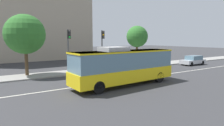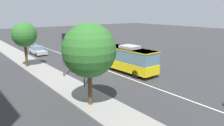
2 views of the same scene
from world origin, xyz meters
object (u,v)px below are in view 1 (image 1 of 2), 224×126
street_tree_kerbside_left (25,34)px  street_tree_kerbside_centre (137,37)px  traffic_light_near_corner (102,44)px  sedan_silver (193,60)px  traffic_light_mid_block (69,44)px  transit_bus (124,65)px

street_tree_kerbside_left → street_tree_kerbside_centre: street_tree_kerbside_left is taller
traffic_light_near_corner → street_tree_kerbside_centre: (7.45, 2.19, 0.92)m
sedan_silver → traffic_light_near_corner: bearing=-8.5°
traffic_light_mid_block → street_tree_kerbside_left: size_ratio=0.76×
traffic_light_near_corner → traffic_light_mid_block: 4.47m
street_tree_kerbside_left → street_tree_kerbside_centre: 16.09m
transit_bus → street_tree_kerbside_centre: (9.43, 9.48, 2.67)m
traffic_light_near_corner → traffic_light_mid_block: (-4.47, -0.18, 0.00)m
transit_bus → sedan_silver: (17.61, 5.18, -1.09)m
transit_bus → sedan_silver: transit_bus is taller
street_tree_kerbside_left → street_tree_kerbside_centre: (16.08, 0.39, -0.15)m
traffic_light_mid_block → street_tree_kerbside_centre: bearing=96.7°
sedan_silver → traffic_light_mid_block: size_ratio=0.87×
street_tree_kerbside_centre → sedan_silver: bearing=-27.7°
transit_bus → traffic_light_mid_block: (-2.49, 7.11, 1.75)m
traffic_light_near_corner → transit_bus: bearing=-11.0°
sedan_silver → traffic_light_mid_block: bearing=-6.3°
sedan_silver → street_tree_kerbside_left: (-24.26, 3.91, 3.91)m
transit_bus → street_tree_kerbside_left: street_tree_kerbside_left is taller
traffic_light_near_corner → street_tree_kerbside_centre: bearing=110.6°
street_tree_kerbside_left → sedan_silver: bearing=-9.1°
traffic_light_mid_block → sedan_silver: bearing=80.0°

